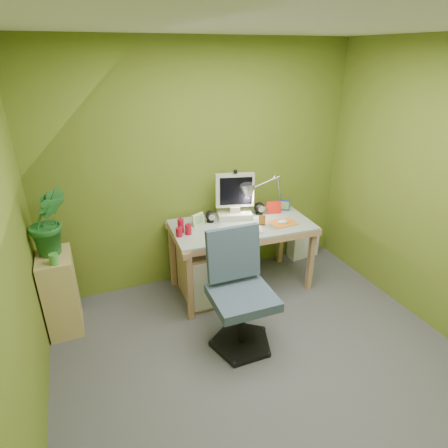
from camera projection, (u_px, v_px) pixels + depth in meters
name	position (u px, v px, depth m)	size (l,w,h in m)	color
floor	(273.00, 375.00, 2.88)	(3.20, 3.20, 0.01)	#4F4F55
ceiling	(299.00, 21.00, 1.87)	(3.20, 3.20, 0.01)	white
wall_back	(201.00, 169.00, 3.72)	(3.20, 0.01, 2.40)	olive
slope_ceiling	(107.00, 148.00, 1.76)	(1.10, 3.20, 1.10)	white
desk	(241.00, 256.00, 3.81)	(1.36, 0.68, 0.73)	tan
monitor	(235.00, 195.00, 3.71)	(0.35, 0.20, 0.48)	beige
speaker_left	(210.00, 217.00, 3.68)	(0.10, 0.10, 0.12)	black
speaker_right	(259.00, 208.00, 3.86)	(0.11, 0.11, 0.13)	black
keyboard	(240.00, 230.00, 3.51)	(0.41, 0.13, 0.02)	silver
mousepad	(283.00, 223.00, 3.67)	(0.26, 0.18, 0.01)	orange
mouse	(283.00, 222.00, 3.66)	(0.10, 0.06, 0.04)	white
amber_tumbler	(262.00, 220.00, 3.63)	(0.07, 0.07, 0.08)	#9C5A16
candle_cluster	(182.00, 227.00, 3.43)	(0.17, 0.15, 0.13)	#A90E23
photo_frame_red	(274.00, 207.00, 3.87)	(0.15, 0.02, 0.13)	red
photo_frame_blue	(284.00, 205.00, 3.96)	(0.13, 0.02, 0.11)	navy
photo_frame_green	(198.00, 219.00, 3.61)	(0.14, 0.02, 0.12)	beige
desk_lamp	(275.00, 185.00, 3.84)	(0.54, 0.23, 0.58)	#BCBCC1
side_ledge	(61.00, 292.00, 3.24)	(0.27, 0.42, 0.73)	tan
potted_plant	(48.00, 221.00, 3.01)	(0.32, 0.26, 0.58)	#236B2A
green_cup	(54.00, 259.00, 2.95)	(0.07, 0.07, 0.09)	#4EA645
task_chair	(242.00, 295.00, 2.97)	(0.56, 0.56, 1.00)	#394A5D
radiator	(303.00, 242.00, 4.49)	(0.36, 0.14, 0.36)	white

